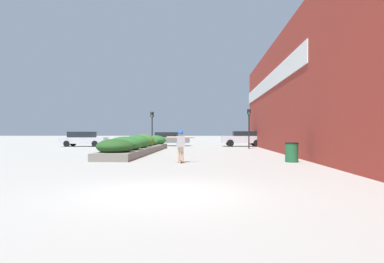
# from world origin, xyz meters

# --- Properties ---
(ground_plane) EXTENTS (300.00, 300.00, 0.00)m
(ground_plane) POSITION_xyz_m (0.00, 0.00, 0.00)
(ground_plane) COLOR #A3A099
(building_wall_right) EXTENTS (0.67, 40.04, 8.21)m
(building_wall_right) POSITION_xyz_m (6.31, 12.74, 4.12)
(building_wall_right) COLOR maroon
(building_wall_right) RESTS_ON ground_plane
(planter_box) EXTENTS (2.14, 15.66, 1.31)m
(planter_box) POSITION_xyz_m (-3.70, 15.53, 0.51)
(planter_box) COLOR slate
(planter_box) RESTS_ON ground_plane
(skateboard) EXTENTS (0.37, 0.67, 0.10)m
(skateboard) POSITION_xyz_m (-0.19, 8.05, 0.07)
(skateboard) COLOR olive
(skateboard) RESTS_ON ground_plane
(skateboarder) EXTENTS (1.29, 0.47, 1.42)m
(skateboarder) POSITION_xyz_m (-0.19, 8.05, 0.96)
(skateboarder) COLOR tan
(skateboarder) RESTS_ON skateboard
(trash_bin) EXTENTS (0.64, 0.64, 0.94)m
(trash_bin) POSITION_xyz_m (5.08, 8.62, 0.47)
(trash_bin) COLOR #1E5B33
(trash_bin) RESTS_ON ground_plane
(car_leftmost) EXTENTS (4.41, 1.91, 1.47)m
(car_leftmost) POSITION_xyz_m (-3.16, 28.57, 0.78)
(car_leftmost) COLOR slate
(car_leftmost) RESTS_ON ground_plane
(car_center_left) EXTENTS (4.62, 1.87, 1.52)m
(car_center_left) POSITION_xyz_m (-11.68, 26.55, 0.79)
(car_center_left) COLOR #BCBCC1
(car_center_left) RESTS_ON ground_plane
(car_center_right) EXTENTS (4.10, 1.99, 1.40)m
(car_center_right) POSITION_xyz_m (12.39, 27.81, 0.75)
(car_center_right) COLOR black
(car_center_right) RESTS_ON ground_plane
(car_rightmost) EXTENTS (4.30, 1.95, 1.56)m
(car_rightmost) POSITION_xyz_m (4.71, 27.45, 0.84)
(car_rightmost) COLOR #BCBCC1
(car_rightmost) RESTS_ON ground_plane
(traffic_light_left) EXTENTS (0.28, 0.30, 3.30)m
(traffic_light_left) POSITION_xyz_m (-3.97, 22.88, 2.26)
(traffic_light_left) COLOR black
(traffic_light_left) RESTS_ON ground_plane
(traffic_light_right) EXTENTS (0.28, 0.30, 3.48)m
(traffic_light_right) POSITION_xyz_m (4.68, 22.20, 2.37)
(traffic_light_right) COLOR black
(traffic_light_right) RESTS_ON ground_plane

